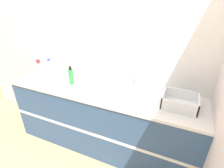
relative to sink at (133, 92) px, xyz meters
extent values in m
plane|color=tan|center=(-0.36, -0.35, -0.90)|extent=(12.00, 12.00, 0.00)
cube|color=silver|center=(-0.36, 0.25, 0.40)|extent=(4.76, 0.06, 2.60)
cube|color=#33517A|center=(-0.36, -0.07, -0.48)|extent=(2.36, 0.57, 0.85)
cube|color=white|center=(-0.36, -0.35, -0.48)|extent=(2.36, 0.01, 0.04)
cube|color=silver|center=(-0.36, -0.07, -0.04)|extent=(2.38, 0.59, 0.03)
cube|color=silver|center=(0.00, -0.01, -0.01)|extent=(0.49, 0.37, 0.02)
cylinder|color=silver|center=(0.00, 0.16, 0.13)|extent=(0.02, 0.02, 0.26)
cylinder|color=silver|center=(0.00, 0.08, 0.26)|extent=(0.02, 0.15, 0.02)
cylinder|color=#4C4C51|center=(-0.40, -0.02, -0.02)|extent=(0.09, 0.09, 0.01)
cylinder|color=white|center=(-0.40, -0.02, 0.12)|extent=(0.12, 0.12, 0.26)
cube|color=white|center=(0.51, -0.06, -0.01)|extent=(0.34, 0.28, 0.01)
cube|color=white|center=(0.51, -0.19, 0.05)|extent=(0.34, 0.01, 0.12)
cube|color=white|center=(0.51, 0.07, 0.05)|extent=(0.34, 0.01, 0.12)
cube|color=white|center=(0.34, -0.06, 0.05)|extent=(0.01, 0.28, 0.12)
cube|color=white|center=(0.67, -0.06, 0.05)|extent=(0.01, 0.28, 0.12)
cylinder|color=#2D8C3D|center=(-0.78, -0.08, 0.08)|extent=(0.06, 0.06, 0.19)
cylinder|color=black|center=(-0.78, -0.08, 0.19)|extent=(0.04, 0.04, 0.04)
cylinder|color=silver|center=(-1.32, 0.15, 0.06)|extent=(0.08, 0.08, 0.15)
cylinder|color=#334C9E|center=(-1.32, 0.15, 0.15)|extent=(0.04, 0.04, 0.03)
cylinder|color=white|center=(-1.23, -0.12, 0.09)|extent=(0.09, 0.09, 0.22)
cylinder|color=red|center=(-1.23, -0.12, 0.23)|extent=(0.05, 0.05, 0.05)
camera|label=1|loc=(0.47, -1.68, 1.00)|focal=28.00mm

